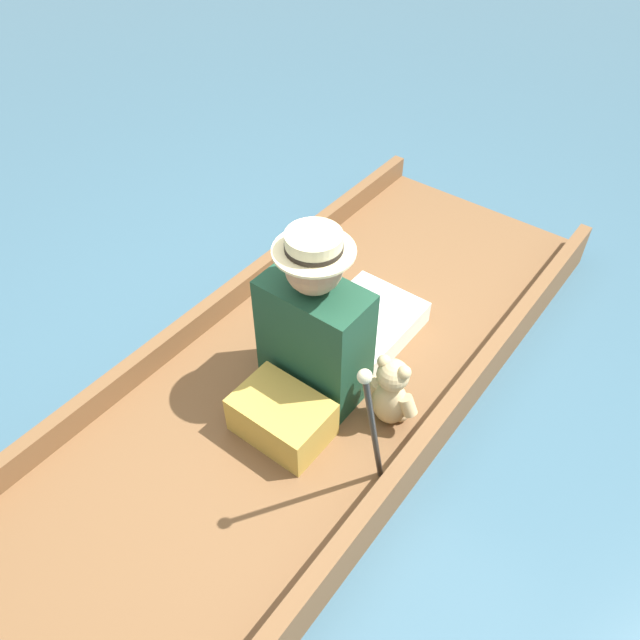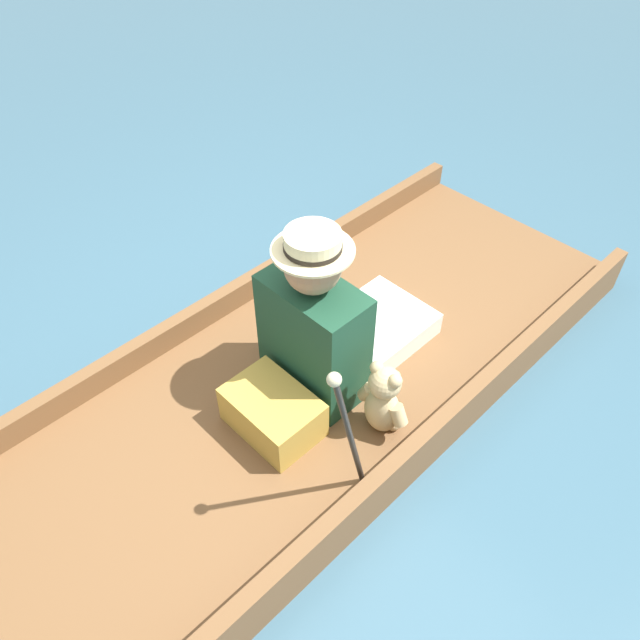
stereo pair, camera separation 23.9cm
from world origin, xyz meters
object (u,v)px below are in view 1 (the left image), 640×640
Objects in this scene: seated_person at (328,324)px; teddy_bear at (391,393)px; walking_cane at (372,421)px; wine_glass at (299,272)px.

seated_person is 2.26× the size of teddy_bear.
seated_person is at bearing 170.73° from teddy_bear.
teddy_bear is 0.47× the size of walking_cane.
walking_cane is at bearing -39.30° from wine_glass.
wine_glass is (-0.42, 0.33, -0.16)m from seated_person.
teddy_bear is at bearing -26.91° from wine_glass.
walking_cane is (0.88, -0.72, 0.32)m from wine_glass.
wine_glass is 1.18m from walking_cane.
seated_person is 0.37m from teddy_bear.
teddy_bear is at bearing 109.41° from walking_cane.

